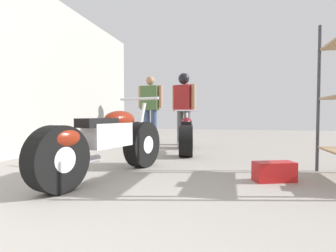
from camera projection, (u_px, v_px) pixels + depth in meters
ground_plane at (174, 159)px, 4.45m from camera, size 18.76×18.76×0.00m
garage_partition_left at (33, 70)px, 4.97m from camera, size 0.08×8.60×3.11m
motorcycle_maroon_cruiser at (106, 143)px, 3.13m from camera, size 0.83×2.05×0.97m
motorcycle_black_naked at (186, 135)px, 5.29m from camera, size 0.59×1.81×0.84m
mechanic_in_blue at (150, 105)px, 7.47m from camera, size 0.72×0.32×1.79m
mechanic_with_helmet at (184, 102)px, 6.63m from camera, size 0.66×0.43×1.75m
red_toolbox at (274, 172)px, 2.98m from camera, size 0.48×0.34×0.22m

